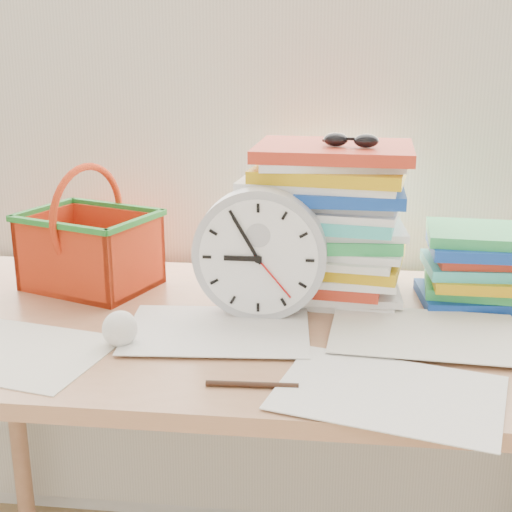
# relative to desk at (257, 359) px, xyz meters

# --- Properties ---
(curtain) EXTENTS (2.40, 0.01, 2.50)m
(curtain) POSITION_rel_desk_xyz_m (0.00, 0.38, 0.62)
(curtain) COLOR silver
(curtain) RESTS_ON room_shell
(desk) EXTENTS (1.40, 0.70, 0.75)m
(desk) POSITION_rel_desk_xyz_m (0.00, 0.00, 0.00)
(desk) COLOR #AB7450
(desk) RESTS_ON ground
(paper_stack) EXTENTS (0.34, 0.28, 0.31)m
(paper_stack) POSITION_rel_desk_xyz_m (0.12, 0.17, 0.23)
(paper_stack) COLOR white
(paper_stack) RESTS_ON desk
(clock) EXTENTS (0.25, 0.05, 0.25)m
(clock) POSITION_rel_desk_xyz_m (0.00, 0.03, 0.20)
(clock) COLOR #AEB0B6
(clock) RESTS_ON desk
(sunglasses) EXTENTS (0.14, 0.12, 0.03)m
(sunglasses) POSITION_rel_desk_xyz_m (0.16, 0.14, 0.40)
(sunglasses) COLOR black
(sunglasses) RESTS_ON paper_stack
(book_stack) EXTENTS (0.26, 0.21, 0.15)m
(book_stack) POSITION_rel_desk_xyz_m (0.43, 0.17, 0.15)
(book_stack) COLOR white
(book_stack) RESTS_ON desk
(basket) EXTENTS (0.31, 0.28, 0.26)m
(basket) POSITION_rel_desk_xyz_m (-0.37, 0.16, 0.20)
(basket) COLOR red
(basket) RESTS_ON desk
(crumpled_ball) EXTENTS (0.06, 0.06, 0.06)m
(crumpled_ball) POSITION_rel_desk_xyz_m (-0.22, -0.13, 0.11)
(crumpled_ball) COLOR white
(crumpled_ball) RESTS_ON desk
(pen) EXTENTS (0.14, 0.02, 0.01)m
(pen) POSITION_rel_desk_xyz_m (0.02, -0.26, 0.08)
(pen) COLOR black
(pen) RESTS_ON desk
(scattered_papers) EXTENTS (1.26, 0.42, 0.02)m
(scattered_papers) POSITION_rel_desk_xyz_m (0.00, 0.00, 0.08)
(scattered_papers) COLOR white
(scattered_papers) RESTS_ON desk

